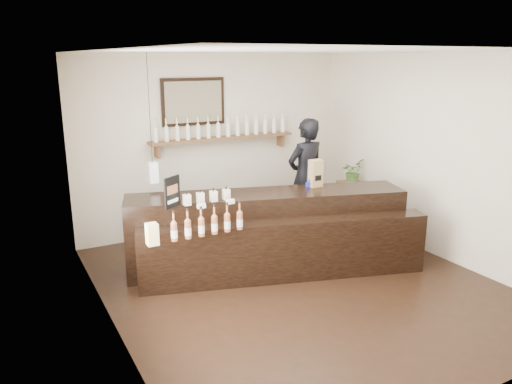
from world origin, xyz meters
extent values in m
plane|color=black|center=(0.00, 0.00, 0.00)|extent=(5.00, 5.00, 0.00)
plane|color=beige|center=(0.00, 2.50, 1.40)|extent=(4.50, 0.00, 4.50)
plane|color=beige|center=(0.00, -2.50, 1.40)|extent=(4.50, 0.00, 4.50)
plane|color=beige|center=(-2.25, 0.00, 1.40)|extent=(0.00, 5.00, 5.00)
plane|color=beige|center=(2.25, 0.00, 1.40)|extent=(0.00, 5.00, 5.00)
plane|color=white|center=(0.00, 0.00, 2.80)|extent=(5.00, 5.00, 0.00)
cube|color=brown|center=(0.10, 2.37, 1.50)|extent=(2.40, 0.25, 0.04)
cube|color=brown|center=(-0.98, 2.40, 1.38)|extent=(0.04, 0.20, 0.20)
cube|color=brown|center=(1.18, 2.40, 1.38)|extent=(0.04, 0.20, 0.20)
cube|color=black|center=(-0.35, 2.47, 2.08)|extent=(1.02, 0.04, 0.72)
cube|color=#4B4230|center=(-0.35, 2.44, 2.08)|extent=(0.92, 0.01, 0.62)
cube|color=white|center=(-1.30, 1.60, 1.25)|extent=(0.12, 0.12, 0.28)
cylinder|color=black|center=(-1.30, 1.60, 2.09)|extent=(0.01, 0.01, 1.41)
cylinder|color=#E1F2CB|center=(-1.00, 2.37, 1.62)|extent=(0.07, 0.07, 0.20)
cone|color=#E1F2CB|center=(-1.00, 2.37, 1.75)|extent=(0.07, 0.07, 0.05)
cylinder|color=#E1F2CB|center=(-1.00, 2.37, 1.81)|extent=(0.02, 0.02, 0.07)
cylinder|color=gold|center=(-1.00, 2.37, 1.86)|extent=(0.03, 0.03, 0.02)
cylinder|color=white|center=(-1.00, 2.37, 1.60)|extent=(0.07, 0.07, 0.09)
cylinder|color=#E1F2CB|center=(-0.83, 2.37, 1.62)|extent=(0.07, 0.07, 0.20)
cone|color=#E1F2CB|center=(-0.83, 2.37, 1.75)|extent=(0.07, 0.07, 0.05)
cylinder|color=#E1F2CB|center=(-0.83, 2.37, 1.81)|extent=(0.02, 0.02, 0.07)
cylinder|color=gold|center=(-0.83, 2.37, 1.86)|extent=(0.03, 0.03, 0.02)
cylinder|color=white|center=(-0.83, 2.37, 1.60)|extent=(0.07, 0.07, 0.09)
cylinder|color=#E1F2CB|center=(-0.66, 2.37, 1.62)|extent=(0.07, 0.07, 0.20)
cone|color=#E1F2CB|center=(-0.66, 2.37, 1.75)|extent=(0.07, 0.07, 0.05)
cylinder|color=#E1F2CB|center=(-0.66, 2.37, 1.81)|extent=(0.02, 0.02, 0.07)
cylinder|color=gold|center=(-0.66, 2.37, 1.86)|extent=(0.03, 0.03, 0.02)
cylinder|color=white|center=(-0.66, 2.37, 1.60)|extent=(0.07, 0.07, 0.09)
cylinder|color=#E1F2CB|center=(-0.49, 2.37, 1.62)|extent=(0.07, 0.07, 0.20)
cone|color=#E1F2CB|center=(-0.49, 2.37, 1.75)|extent=(0.07, 0.07, 0.05)
cylinder|color=#E1F2CB|center=(-0.49, 2.37, 1.81)|extent=(0.02, 0.02, 0.07)
cylinder|color=gold|center=(-0.49, 2.37, 1.86)|extent=(0.03, 0.03, 0.02)
cylinder|color=white|center=(-0.49, 2.37, 1.60)|extent=(0.07, 0.07, 0.09)
cylinder|color=#E1F2CB|center=(-0.32, 2.37, 1.62)|extent=(0.07, 0.07, 0.20)
cone|color=#E1F2CB|center=(-0.32, 2.37, 1.75)|extent=(0.07, 0.07, 0.05)
cylinder|color=#E1F2CB|center=(-0.32, 2.37, 1.81)|extent=(0.02, 0.02, 0.07)
cylinder|color=gold|center=(-0.32, 2.37, 1.86)|extent=(0.03, 0.03, 0.02)
cylinder|color=white|center=(-0.32, 2.37, 1.60)|extent=(0.07, 0.07, 0.09)
cylinder|color=#E1F2CB|center=(-0.15, 2.37, 1.62)|extent=(0.07, 0.07, 0.20)
cone|color=#E1F2CB|center=(-0.15, 2.37, 1.75)|extent=(0.07, 0.07, 0.05)
cylinder|color=#E1F2CB|center=(-0.15, 2.37, 1.81)|extent=(0.02, 0.02, 0.07)
cylinder|color=gold|center=(-0.15, 2.37, 1.86)|extent=(0.03, 0.03, 0.02)
cylinder|color=white|center=(-0.15, 2.37, 1.60)|extent=(0.07, 0.07, 0.09)
cylinder|color=#E1F2CB|center=(0.02, 2.37, 1.62)|extent=(0.07, 0.07, 0.20)
cone|color=#E1F2CB|center=(0.02, 2.37, 1.75)|extent=(0.07, 0.07, 0.05)
cylinder|color=#E1F2CB|center=(0.02, 2.37, 1.81)|extent=(0.02, 0.02, 0.07)
cylinder|color=gold|center=(0.02, 2.37, 1.86)|extent=(0.03, 0.03, 0.02)
cylinder|color=white|center=(0.02, 2.37, 1.60)|extent=(0.07, 0.07, 0.09)
cylinder|color=#E1F2CB|center=(0.18, 2.37, 1.62)|extent=(0.07, 0.07, 0.20)
cone|color=#E1F2CB|center=(0.18, 2.37, 1.75)|extent=(0.07, 0.07, 0.05)
cylinder|color=#E1F2CB|center=(0.18, 2.37, 1.81)|extent=(0.02, 0.02, 0.07)
cylinder|color=gold|center=(0.18, 2.37, 1.86)|extent=(0.03, 0.03, 0.02)
cylinder|color=white|center=(0.18, 2.37, 1.60)|extent=(0.07, 0.07, 0.09)
cylinder|color=#E1F2CB|center=(0.35, 2.37, 1.62)|extent=(0.07, 0.07, 0.20)
cone|color=#E1F2CB|center=(0.35, 2.37, 1.75)|extent=(0.07, 0.07, 0.05)
cylinder|color=#E1F2CB|center=(0.35, 2.37, 1.81)|extent=(0.02, 0.02, 0.07)
cylinder|color=gold|center=(0.35, 2.37, 1.86)|extent=(0.03, 0.03, 0.02)
cylinder|color=white|center=(0.35, 2.37, 1.60)|extent=(0.07, 0.07, 0.09)
cylinder|color=#E1F2CB|center=(0.52, 2.37, 1.62)|extent=(0.07, 0.07, 0.20)
cone|color=#E1F2CB|center=(0.52, 2.37, 1.75)|extent=(0.07, 0.07, 0.05)
cylinder|color=#E1F2CB|center=(0.52, 2.37, 1.81)|extent=(0.02, 0.02, 0.07)
cylinder|color=gold|center=(0.52, 2.37, 1.86)|extent=(0.03, 0.03, 0.02)
cylinder|color=white|center=(0.52, 2.37, 1.60)|extent=(0.07, 0.07, 0.09)
cylinder|color=#E1F2CB|center=(0.69, 2.37, 1.62)|extent=(0.07, 0.07, 0.20)
cone|color=#E1F2CB|center=(0.69, 2.37, 1.75)|extent=(0.07, 0.07, 0.05)
cylinder|color=#E1F2CB|center=(0.69, 2.37, 1.81)|extent=(0.02, 0.02, 0.07)
cylinder|color=gold|center=(0.69, 2.37, 1.86)|extent=(0.03, 0.03, 0.02)
cylinder|color=white|center=(0.69, 2.37, 1.60)|extent=(0.07, 0.07, 0.09)
cylinder|color=#E1F2CB|center=(0.86, 2.37, 1.62)|extent=(0.07, 0.07, 0.20)
cone|color=#E1F2CB|center=(0.86, 2.37, 1.75)|extent=(0.07, 0.07, 0.05)
cylinder|color=#E1F2CB|center=(0.86, 2.37, 1.81)|extent=(0.02, 0.02, 0.07)
cylinder|color=gold|center=(0.86, 2.37, 1.86)|extent=(0.03, 0.03, 0.02)
cylinder|color=white|center=(0.86, 2.37, 1.60)|extent=(0.07, 0.07, 0.09)
cylinder|color=#E1F2CB|center=(1.03, 2.37, 1.62)|extent=(0.07, 0.07, 0.20)
cone|color=#E1F2CB|center=(1.03, 2.37, 1.75)|extent=(0.07, 0.07, 0.05)
cylinder|color=#E1F2CB|center=(1.03, 2.37, 1.81)|extent=(0.02, 0.02, 0.07)
cylinder|color=gold|center=(1.03, 2.37, 1.86)|extent=(0.03, 0.03, 0.02)
cylinder|color=white|center=(1.03, 2.37, 1.60)|extent=(0.07, 0.07, 0.09)
cylinder|color=#E1F2CB|center=(1.20, 2.37, 1.62)|extent=(0.07, 0.07, 0.20)
cone|color=#E1F2CB|center=(1.20, 2.37, 1.75)|extent=(0.07, 0.07, 0.05)
cylinder|color=#E1F2CB|center=(1.20, 2.37, 1.81)|extent=(0.02, 0.02, 0.07)
cylinder|color=gold|center=(1.20, 2.37, 1.86)|extent=(0.03, 0.03, 0.02)
cylinder|color=white|center=(1.20, 2.37, 1.60)|extent=(0.07, 0.07, 0.09)
cube|color=black|center=(-0.06, 0.70, 0.51)|extent=(3.69, 1.70, 1.02)
cube|color=black|center=(-0.06, 0.22, 0.39)|extent=(3.60, 1.39, 0.78)
cube|color=white|center=(-1.08, 0.46, 1.05)|extent=(0.10, 0.04, 0.05)
cube|color=white|center=(-0.70, 0.46, 1.05)|extent=(0.10, 0.04, 0.05)
cube|color=#CDBB7D|center=(-1.76, 0.22, 0.84)|extent=(0.12, 0.12, 0.12)
cube|color=#CDBB7D|center=(-1.76, 0.22, 0.96)|extent=(0.12, 0.12, 0.12)
cube|color=#E1F2CB|center=(-1.19, 0.65, 1.09)|extent=(0.08, 0.08, 0.13)
cube|color=#EEB9C6|center=(-1.19, 0.60, 1.09)|extent=(0.07, 0.00, 0.06)
cylinder|color=black|center=(-1.19, 0.65, 1.18)|extent=(0.02, 0.02, 0.03)
cube|color=#E1F2CB|center=(-1.01, 0.65, 1.09)|extent=(0.08, 0.08, 0.13)
cube|color=#EEB9C6|center=(-1.01, 0.60, 1.09)|extent=(0.07, 0.00, 0.06)
cylinder|color=black|center=(-1.01, 0.65, 1.18)|extent=(0.02, 0.02, 0.03)
cube|color=#E1F2CB|center=(-0.84, 0.65, 1.09)|extent=(0.08, 0.08, 0.13)
cube|color=#EEB9C6|center=(-0.84, 0.60, 1.09)|extent=(0.07, 0.00, 0.06)
cylinder|color=black|center=(-0.84, 0.65, 1.18)|extent=(0.02, 0.02, 0.03)
cube|color=#E1F2CB|center=(-0.67, 0.65, 1.09)|extent=(0.08, 0.08, 0.13)
cube|color=#EEB9C6|center=(-0.67, 0.60, 1.09)|extent=(0.07, 0.00, 0.06)
cylinder|color=black|center=(-0.67, 0.65, 1.18)|extent=(0.02, 0.02, 0.03)
cylinder|color=#975533|center=(-1.51, 0.22, 0.88)|extent=(0.07, 0.07, 0.20)
cone|color=#975533|center=(-1.51, 0.22, 1.00)|extent=(0.07, 0.07, 0.05)
cylinder|color=#975533|center=(-1.51, 0.22, 1.06)|extent=(0.02, 0.02, 0.07)
cylinder|color=black|center=(-1.51, 0.22, 1.11)|extent=(0.03, 0.03, 0.02)
cylinder|color=white|center=(-1.51, 0.22, 0.86)|extent=(0.07, 0.07, 0.09)
cylinder|color=#975533|center=(-1.35, 0.22, 0.88)|extent=(0.07, 0.07, 0.20)
cone|color=#975533|center=(-1.35, 0.22, 1.00)|extent=(0.07, 0.07, 0.05)
cylinder|color=#975533|center=(-1.35, 0.22, 1.06)|extent=(0.02, 0.02, 0.07)
cylinder|color=black|center=(-1.35, 0.22, 1.11)|extent=(0.03, 0.03, 0.02)
cylinder|color=white|center=(-1.35, 0.22, 0.86)|extent=(0.07, 0.07, 0.09)
cylinder|color=#975533|center=(-1.19, 0.22, 0.88)|extent=(0.07, 0.07, 0.20)
cone|color=#975533|center=(-1.19, 0.22, 1.00)|extent=(0.07, 0.07, 0.05)
cylinder|color=#975533|center=(-1.19, 0.22, 1.06)|extent=(0.02, 0.02, 0.07)
cylinder|color=black|center=(-1.19, 0.22, 1.11)|extent=(0.03, 0.03, 0.02)
cylinder|color=white|center=(-1.19, 0.22, 0.86)|extent=(0.07, 0.07, 0.09)
cylinder|color=#975533|center=(-1.03, 0.22, 0.88)|extent=(0.07, 0.07, 0.20)
cone|color=#975533|center=(-1.03, 0.22, 1.00)|extent=(0.07, 0.07, 0.05)
cylinder|color=#975533|center=(-1.03, 0.22, 1.06)|extent=(0.02, 0.02, 0.07)
cylinder|color=black|center=(-1.03, 0.22, 1.11)|extent=(0.03, 0.03, 0.02)
cylinder|color=white|center=(-1.03, 0.22, 0.86)|extent=(0.07, 0.07, 0.09)
cylinder|color=#975533|center=(-0.86, 0.22, 0.88)|extent=(0.07, 0.07, 0.20)
cone|color=#975533|center=(-0.86, 0.22, 1.00)|extent=(0.07, 0.07, 0.05)
cylinder|color=#975533|center=(-0.86, 0.22, 1.06)|extent=(0.02, 0.02, 0.07)
cylinder|color=black|center=(-0.86, 0.22, 1.11)|extent=(0.03, 0.03, 0.02)
cylinder|color=white|center=(-0.86, 0.22, 0.86)|extent=(0.07, 0.07, 0.09)
cylinder|color=#975533|center=(-0.70, 0.22, 0.88)|extent=(0.07, 0.07, 0.20)
cone|color=#975533|center=(-0.70, 0.22, 1.00)|extent=(0.07, 0.07, 0.05)
cylinder|color=#975533|center=(-0.70, 0.22, 1.06)|extent=(0.02, 0.02, 0.07)
cylinder|color=black|center=(-0.70, 0.22, 1.11)|extent=(0.03, 0.03, 0.02)
cylinder|color=white|center=(-0.70, 0.22, 0.86)|extent=(0.07, 0.07, 0.09)
cube|color=black|center=(-1.36, 0.66, 1.21)|extent=(0.24, 0.16, 0.37)
cube|color=#975737|center=(-1.36, 0.65, 1.24)|extent=(0.16, 0.10, 0.11)
cube|color=white|center=(-1.36, 0.65, 1.10)|extent=(0.16, 0.10, 0.04)
cube|color=olive|center=(0.68, 0.66, 1.21)|extent=(0.17, 0.13, 0.37)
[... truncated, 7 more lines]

